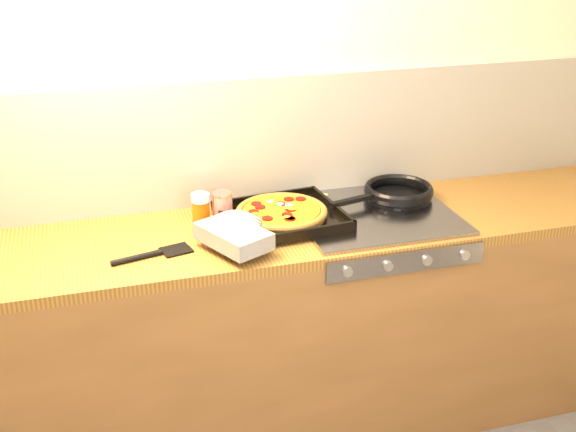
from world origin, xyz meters
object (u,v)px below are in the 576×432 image
object	(u,v)px
tomato_can	(222,206)
juice_glass	(201,208)
pizza_on_tray	(268,219)
frying_pan	(397,193)

from	to	relation	value
tomato_can	juice_glass	world-z (taller)	juice_glass
tomato_can	juice_glass	xyz separation A→B (m)	(-0.08, -0.01, 0.00)
pizza_on_tray	juice_glass	size ratio (longest dim) A/B	5.09
tomato_can	juice_glass	size ratio (longest dim) A/B	0.95
frying_pan	juice_glass	xyz separation A→B (m)	(-0.79, 0.02, 0.02)
juice_glass	pizza_on_tray	bearing A→B (deg)	-31.92
frying_pan	juice_glass	distance (m)	0.79
tomato_can	juice_glass	distance (m)	0.08
pizza_on_tray	tomato_can	xyz separation A→B (m)	(-0.14, 0.14, 0.01)
pizza_on_tray	frying_pan	distance (m)	0.58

